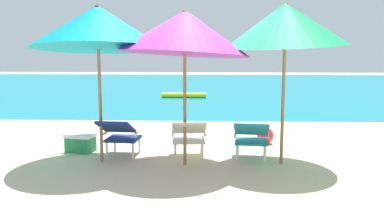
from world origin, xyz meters
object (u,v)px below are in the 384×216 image
Objects in this scene: beach_umbrella_left at (98,27)px; cooler_box at (80,143)px; beach_umbrella_center at (185,32)px; lounge_chair_left at (120,134)px; lounge_chair_right at (251,136)px; swim_buoy at (184,95)px; beach_umbrella_right at (285,25)px; beach_ball at (265,135)px; lounge_chair_center at (189,135)px.

beach_umbrella_left is 2.09m from cooler_box.
lounge_chair_left is at bearing 160.68° from beach_umbrella_center.
swim_buoy is at bearing 100.68° from lounge_chair_right.
lounge_chair_left is at bearing 174.30° from beach_umbrella_right.
beach_umbrella_center is 2.77m from beach_ball.
lounge_chair_left is 1.73m from beach_umbrella_left.
lounge_chair_center is 1.00m from lounge_chair_right.
beach_umbrella_right is 4.85× the size of cooler_box.
beach_umbrella_left is 8.05× the size of beach_ball.
beach_ball is at bearing 12.83° from cooler_box.
beach_umbrella_left reaches higher than cooler_box.
beach_umbrella_center reaches higher than lounge_chair_right.
swim_buoy is 8.71m from beach_umbrella_left.
beach_ball is at bearing 39.60° from lounge_chair_center.
lounge_chair_left is at bearing -93.86° from swim_buoy.
beach_umbrella_center is (1.33, -0.13, -0.09)m from beach_umbrella_left.
beach_umbrella_left is at bearing -153.99° from beach_ball.
swim_buoy is 8.92m from beach_umbrella_right.
beach_umbrella_left is at bearing -171.74° from lounge_chair_center.
beach_ball is (-0.06, 1.35, -1.97)m from beach_umbrella_right.
beach_umbrella_center is (1.08, -0.38, 1.61)m from lounge_chair_left.
cooler_box is (-1.85, 0.73, -1.85)m from beach_umbrella_center.
beach_umbrella_center is (0.53, -8.58, 1.91)m from swim_buoy.
lounge_chair_center is (1.13, -0.05, 0.00)m from lounge_chair_left.
beach_umbrella_center reaches higher than swim_buoy.
lounge_chair_center is at bearing 82.47° from beach_umbrella_center.
lounge_chair_center is at bearing 176.03° from lounge_chair_right.
cooler_box reaches higher than swim_buoy.
lounge_chair_right is at bearing 3.15° from beach_umbrella_left.
swim_buoy is 8.80m from beach_umbrella_center.
beach_umbrella_left is 1.33m from beach_umbrella_center.
lounge_chair_center reaches higher than beach_ball.
beach_ball is (0.39, 1.21, -0.25)m from lounge_chair_right.
beach_ball is (1.96, -7.10, 0.06)m from swim_buoy.
cooler_box is at bearing 158.54° from beach_umbrella_center.
beach_umbrella_right is (2.82, -0.01, 0.03)m from beach_umbrella_left.
beach_umbrella_center is 5.23× the size of cooler_box.
lounge_chair_right is 0.33× the size of beach_umbrella_center.
beach_umbrella_left is 2.82m from beach_umbrella_right.
lounge_chair_center is 2.19m from beach_umbrella_left.
lounge_chair_right is 0.37× the size of beach_umbrella_left.
beach_umbrella_center is 2.72m from cooler_box.
lounge_chair_right is (1.57, -8.31, 0.31)m from swim_buoy.
lounge_chair_center reaches higher than cooler_box.
lounge_chair_left is 1.01× the size of lounge_chair_center.
beach_umbrella_center is at bearing -175.29° from beach_umbrella_right.
beach_umbrella_left is (-0.80, -8.44, 2.00)m from swim_buoy.
lounge_chair_center is at bearing -140.40° from beach_ball.
lounge_chair_left reaches higher than cooler_box.
lounge_chair_right is at bearing -3.97° from lounge_chair_center.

